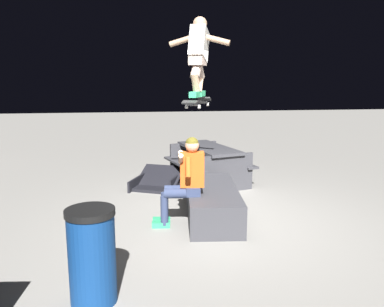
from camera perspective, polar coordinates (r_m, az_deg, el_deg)
ground_plane at (r=5.90m, az=4.12°, el=-10.09°), size 40.00×40.00×0.00m
ledge_box_main at (r=6.06m, az=2.97°, el=-7.17°), size 1.94×0.94×0.47m
person_sitting_on_ledge at (r=5.59m, az=-1.08°, el=-3.50°), size 0.60×0.77×1.30m
skateboard at (r=5.63m, az=0.81°, el=7.55°), size 1.02×0.57×0.13m
skater_airborne at (r=5.69m, az=0.97°, el=14.51°), size 0.63×0.85×1.12m
kicker_ramp at (r=7.80m, az=-5.04°, el=-4.30°), size 1.26×1.18×0.44m
picnic_table_back at (r=7.99m, az=2.47°, el=-0.75°), size 2.00×1.75×0.75m
trash_bin at (r=3.91m, az=-14.42°, el=-14.31°), size 0.46×0.46×0.93m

